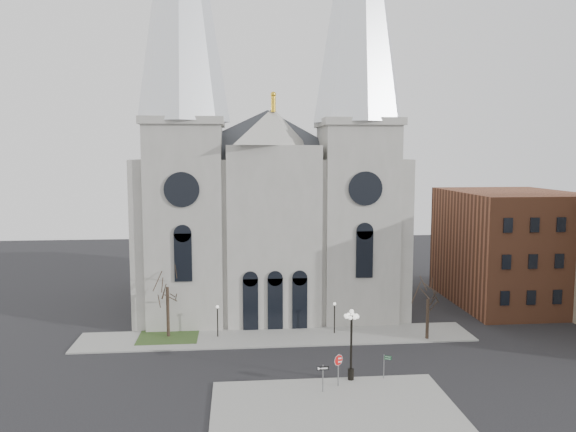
{
  "coord_description": "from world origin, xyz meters",
  "views": [
    {
      "loc": [
        -4.03,
        -44.19,
        18.65
      ],
      "look_at": [
        0.85,
        8.0,
        12.8
      ],
      "focal_mm": 35.0,
      "sensor_mm": 36.0,
      "label": 1
    }
  ],
  "objects": [
    {
      "name": "one_way_sign",
      "position": [
        2.58,
        -2.64,
        1.61
      ],
      "size": [
        0.95,
        0.09,
        2.17
      ],
      "rotation": [
        0.0,
        0.0,
        0.04
      ],
      "color": "slate",
      "rests_on": "sidewalk_near"
    },
    {
      "name": "tree_left",
      "position": [
        -11.0,
        12.0,
        5.58
      ],
      "size": [
        3.2,
        3.2,
        7.5
      ],
      "color": "black",
      "rests_on": "ground"
    },
    {
      "name": "ped_lamp_left",
      "position": [
        -6.0,
        11.5,
        2.33
      ],
      "size": [
        0.32,
        0.32,
        3.26
      ],
      "color": "black",
      "rests_on": "sidewalk_far"
    },
    {
      "name": "bg_building_brick",
      "position": [
        30.0,
        22.0,
        7.0
      ],
      "size": [
        14.0,
        18.0,
        14.0
      ],
      "primitive_type": "cube",
      "color": "brown",
      "rests_on": "ground"
    },
    {
      "name": "cathedral",
      "position": [
        0.0,
        22.86,
        18.48
      ],
      "size": [
        33.0,
        26.66,
        54.0
      ],
      "color": "#9B9990",
      "rests_on": "ground"
    },
    {
      "name": "tree_right",
      "position": [
        15.0,
        9.0,
        4.47
      ],
      "size": [
        3.2,
        3.2,
        6.0
      ],
      "color": "black",
      "rests_on": "ground"
    },
    {
      "name": "globe_lamp",
      "position": [
        5.25,
        -0.5,
        3.87
      ],
      "size": [
        1.64,
        1.64,
        5.93
      ],
      "rotation": [
        0.0,
        0.0,
        0.36
      ],
      "color": "black",
      "rests_on": "sidewalk_near"
    },
    {
      "name": "grass_patch",
      "position": [
        -11.0,
        12.0,
        0.09
      ],
      "size": [
        6.0,
        5.0,
        0.18
      ],
      "primitive_type": "cube",
      "color": "#2E4E21",
      "rests_on": "ground"
    },
    {
      "name": "sidewalk_near",
      "position": [
        3.0,
        -5.0,
        0.07
      ],
      "size": [
        18.0,
        10.0,
        0.14
      ],
      "primitive_type": "cube",
      "color": "gray",
      "rests_on": "ground"
    },
    {
      "name": "sidewalk_far",
      "position": [
        0.0,
        11.0,
        0.07
      ],
      "size": [
        40.0,
        6.0,
        0.14
      ],
      "primitive_type": "cube",
      "color": "gray",
      "rests_on": "ground"
    },
    {
      "name": "stop_sign",
      "position": [
        3.98,
        -1.63,
        1.99
      ],
      "size": [
        0.92,
        0.24,
        2.61
      ],
      "rotation": [
        0.0,
        0.0,
        0.23
      ],
      "color": "slate",
      "rests_on": "sidewalk_near"
    },
    {
      "name": "street_name_sign",
      "position": [
        8.08,
        -0.53,
        1.35
      ],
      "size": [
        0.62,
        0.26,
        2.02
      ],
      "rotation": [
        0.0,
        0.0,
        -0.34
      ],
      "color": "slate",
      "rests_on": "sidewalk_near"
    },
    {
      "name": "ground",
      "position": [
        0.0,
        0.0,
        0.0
      ],
      "size": [
        160.0,
        160.0,
        0.0
      ],
      "primitive_type": "plane",
      "color": "black",
      "rests_on": "ground"
    },
    {
      "name": "ped_lamp_right",
      "position": [
        6.0,
        11.5,
        2.33
      ],
      "size": [
        0.32,
        0.32,
        3.26
      ],
      "color": "black",
      "rests_on": "sidewalk_far"
    }
  ]
}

